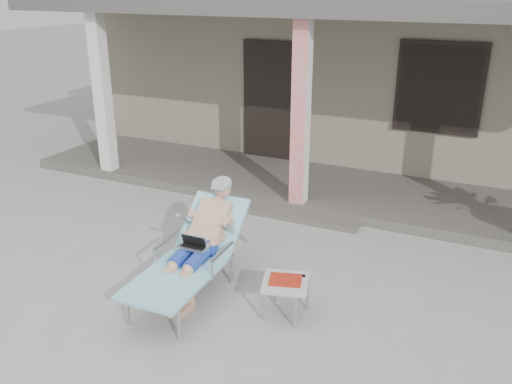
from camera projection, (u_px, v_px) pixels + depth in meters
The scene contains 7 objects.
ground at pixel (232, 277), 6.29m from camera, with size 60.00×60.00×0.00m, color #9E9E99.
house at pixel (375, 61), 11.16m from camera, with size 10.40×5.40×3.30m.
porch_deck at pixel (317, 187), 8.79m from camera, with size 10.00×2.00×0.15m, color #605B56.
porch_overhang at pixel (323, 12), 7.76m from camera, with size 10.00×2.30×2.85m.
porch_step at pixel (291, 215), 7.83m from camera, with size 2.00×0.30×0.07m, color #605B56.
lounger at pixel (195, 230), 5.78m from camera, with size 0.72×1.83×1.18m.
side_table at pixel (285, 284), 5.47m from camera, with size 0.56×0.56×0.41m.
Camera 1 is at (2.58, -4.86, 3.20)m, focal length 38.00 mm.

